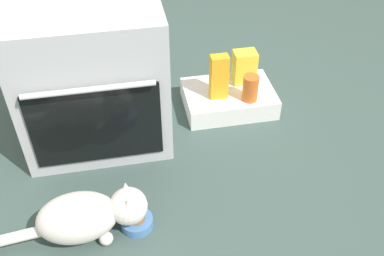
# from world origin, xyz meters

# --- Properties ---
(ground) EXTENTS (8.00, 8.00, 0.00)m
(ground) POSITION_xyz_m (0.00, 0.00, 0.00)
(ground) COLOR #384C47
(oven) EXTENTS (0.66, 0.64, 0.70)m
(oven) POSITION_xyz_m (-0.07, 0.44, 0.35)
(oven) COLOR #B7BABF
(oven) RESTS_ON ground
(pantry_cabinet) EXTENTS (0.47, 0.33, 0.11)m
(pantry_cabinet) POSITION_xyz_m (0.61, 0.49, 0.05)
(pantry_cabinet) COLOR white
(pantry_cabinet) RESTS_ON ground
(food_bowl) EXTENTS (0.13, 0.13, 0.07)m
(food_bowl) POSITION_xyz_m (0.05, -0.21, 0.03)
(food_bowl) COLOR #4C7AB7
(food_bowl) RESTS_ON ground
(cat) EXTENTS (0.67, 0.21, 0.22)m
(cat) POSITION_xyz_m (-0.14, -0.21, 0.12)
(cat) COLOR silver
(cat) RESTS_ON ground
(sauce_jar) EXTENTS (0.08, 0.08, 0.14)m
(sauce_jar) POSITION_xyz_m (0.70, 0.40, 0.18)
(sauce_jar) COLOR #D16023
(sauce_jar) RESTS_ON pantry_cabinet
(juice_carton) EXTENTS (0.09, 0.06, 0.24)m
(juice_carton) POSITION_xyz_m (0.54, 0.46, 0.23)
(juice_carton) COLOR orange
(juice_carton) RESTS_ON pantry_cabinet
(snack_bag) EXTENTS (0.12, 0.09, 0.18)m
(snack_bag) POSITION_xyz_m (0.71, 0.56, 0.20)
(snack_bag) COLOR yellow
(snack_bag) RESTS_ON pantry_cabinet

